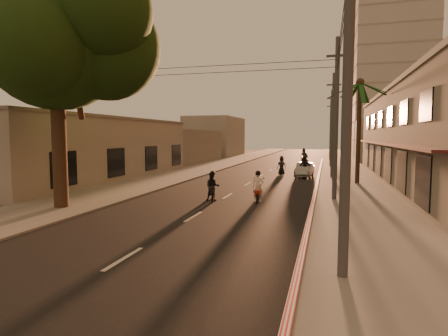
{
  "coord_description": "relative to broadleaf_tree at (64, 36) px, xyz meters",
  "views": [
    {
      "loc": [
        5.75,
        -13.65,
        3.65
      ],
      "look_at": [
        -0.24,
        8.11,
        1.71
      ],
      "focal_mm": 30.0,
      "sensor_mm": 36.0,
      "label": 1
    }
  ],
  "objects": [
    {
      "name": "ground",
      "position": [
        6.61,
        -2.14,
        -8.48
      ],
      "size": [
        160.0,
        160.0,
        0.0
      ],
      "primitive_type": "plane",
      "color": "#383023",
      "rests_on": "ground"
    },
    {
      "name": "road",
      "position": [
        6.61,
        17.86,
        -8.47
      ],
      "size": [
        10.0,
        140.0,
        0.02
      ],
      "primitive_type": "cube",
      "color": "black",
      "rests_on": "ground"
    },
    {
      "name": "sidewalk_right",
      "position": [
        14.11,
        17.86,
        -8.42
      ],
      "size": [
        5.0,
        140.0,
        0.12
      ],
      "primitive_type": "cube",
      "color": "slate",
      "rests_on": "ground"
    },
    {
      "name": "sidewalk_left",
      "position": [
        -0.89,
        17.86,
        -8.42
      ],
      "size": [
        5.0,
        140.0,
        0.12
      ],
      "primitive_type": "cube",
      "color": "slate",
      "rests_on": "ground"
    },
    {
      "name": "curb_stripe",
      "position": [
        11.71,
        12.86,
        -8.38
      ],
      "size": [
        0.2,
        60.0,
        0.2
      ],
      "primitive_type": "cube",
      "color": "red",
      "rests_on": "ground"
    },
    {
      "name": "shophouse_row",
      "position": [
        20.57,
        15.86,
        -4.83
      ],
      "size": [
        8.8,
        34.2,
        7.3
      ],
      "color": "gray",
      "rests_on": "ground"
    },
    {
      "name": "left_building",
      "position": [
        -7.37,
        11.86,
        -5.88
      ],
      "size": [
        8.2,
        24.2,
        5.2
      ],
      "color": "#9F9A90",
      "rests_on": "ground"
    },
    {
      "name": "distant_tower",
      "position": [
        22.61,
        53.86,
        5.52
      ],
      "size": [
        12.1,
        12.1,
        28.0
      ],
      "color": "#B7B5B2",
      "rests_on": "ground"
    },
    {
      "name": "broadleaf_tree",
      "position": [
        0.0,
        0.0,
        0.0
      ],
      "size": [
        9.6,
        8.7,
        12.1
      ],
      "color": "black",
      "rests_on": "ground"
    },
    {
      "name": "palm_tree",
      "position": [
        14.61,
        13.86,
        -1.33
      ],
      "size": [
        5.0,
        5.0,
        8.2
      ],
      "color": "black",
      "rests_on": "ground"
    },
    {
      "name": "utility_poles",
      "position": [
        12.81,
        17.86,
        -1.94
      ],
      "size": [
        1.2,
        48.26,
        9.0
      ],
      "color": "#38383A",
      "rests_on": "ground"
    },
    {
      "name": "filler_right",
      "position": [
        20.61,
        42.86,
        -5.48
      ],
      "size": [
        8.0,
        14.0,
        6.0
      ],
      "primitive_type": "cube",
      "color": "#9F9A90",
      "rests_on": "ground"
    },
    {
      "name": "filler_left_near",
      "position": [
        -7.39,
        31.86,
        -6.28
      ],
      "size": [
        8.0,
        14.0,
        4.4
      ],
      "primitive_type": "cube",
      "color": "#9F9A90",
      "rests_on": "ground"
    },
    {
      "name": "filler_left_far",
      "position": [
        -7.39,
        49.86,
        -4.98
      ],
      "size": [
        8.0,
        14.0,
        7.0
      ],
      "primitive_type": "cube",
      "color": "#9F9A90",
      "rests_on": "ground"
    },
    {
      "name": "scooter_red",
      "position": [
        8.72,
        4.5,
        -7.7
      ],
      "size": [
        0.75,
        1.78,
        1.75
      ],
      "rotation": [
        0.0,
        0.0,
        0.12
      ],
      "color": "black",
      "rests_on": "ground"
    },
    {
      "name": "scooter_mid_a",
      "position": [
        6.21,
        4.11,
        -7.69
      ],
      "size": [
        1.12,
        1.7,
        1.71
      ],
      "rotation": [
        0.0,
        0.0,
        0.29
      ],
      "color": "black",
      "rests_on": "ground"
    },
    {
      "name": "scooter_mid_b",
      "position": [
        10.53,
        17.49,
        -7.61
      ],
      "size": [
        1.15,
        1.96,
        1.93
      ],
      "rotation": [
        0.0,
        0.0,
        -0.09
      ],
      "color": "black",
      "rests_on": "ground"
    },
    {
      "name": "scooter_far_a",
      "position": [
        8.3,
        19.24,
        -7.67
      ],
      "size": [
        0.89,
        1.83,
        1.79
      ],
      "rotation": [
        0.0,
        0.0,
        0.06
      ],
      "color": "black",
      "rests_on": "ground"
    },
    {
      "name": "scooter_far_b",
      "position": [
        10.24,
        23.64,
        -7.62
      ],
      "size": [
        1.17,
        1.92,
        1.89
      ],
      "rotation": [
        0.0,
        0.0,
        0.02
      ],
      "color": "black",
      "rests_on": "ground"
    },
    {
      "name": "parked_car",
      "position": [
        10.48,
        18.03,
        -7.84
      ],
      "size": [
        1.82,
        4.02,
        1.27
      ],
      "primitive_type": "imported",
      "rotation": [
        0.0,
        0.0,
        -0.06
      ],
      "color": "#96999D",
      "rests_on": "ground"
    },
    {
      "name": "scooter_far_c",
      "position": [
        9.24,
        37.87,
        -7.59
      ],
      "size": [
        1.21,
        1.93,
        1.95
      ],
      "rotation": [
        0.0,
        0.0,
        -0.28
      ],
      "color": "black",
      "rests_on": "ground"
    }
  ]
}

